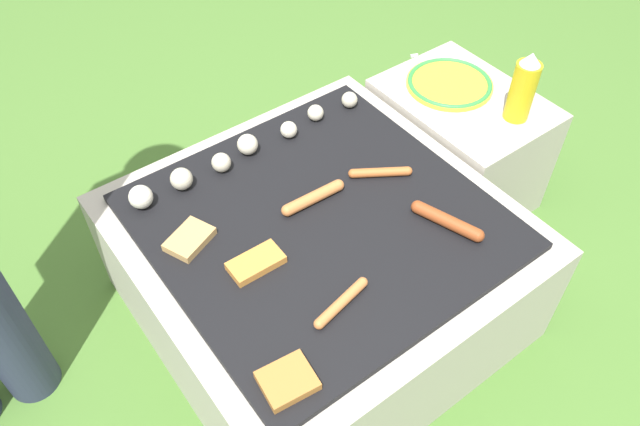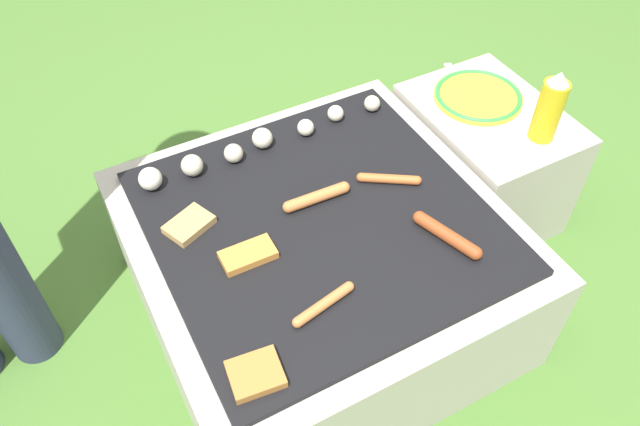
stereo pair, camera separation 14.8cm
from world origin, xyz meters
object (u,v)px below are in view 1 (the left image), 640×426
at_px(sausage_front_center, 380,172).
at_px(condiment_bottle, 523,88).
at_px(plate_colorful, 450,83).
at_px(fork_utensil, 422,68).

height_order(sausage_front_center, condiment_bottle, condiment_bottle).
xyz_separation_m(sausage_front_center, plate_colorful, (0.42, 0.17, -0.00)).
bearing_deg(fork_utensil, condiment_bottle, -81.70).
xyz_separation_m(sausage_front_center, condiment_bottle, (0.46, -0.05, 0.09)).
distance_m(sausage_front_center, condiment_bottle, 0.47).
relative_size(sausage_front_center, condiment_bottle, 0.68).
height_order(plate_colorful, condiment_bottle, condiment_bottle).
distance_m(sausage_front_center, fork_utensil, 0.50).
bearing_deg(sausage_front_center, condiment_bottle, -5.64).
bearing_deg(plate_colorful, condiment_bottle, -78.53).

